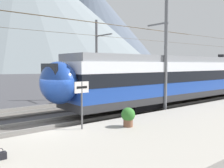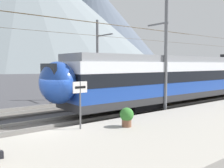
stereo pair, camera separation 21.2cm
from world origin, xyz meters
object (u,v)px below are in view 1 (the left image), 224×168
object	(u,v)px
train_near_platform	(204,76)
platform_sign	(82,94)
train_far_track	(201,73)
potted_plant_platform_edge	(128,116)
catenary_mast_far_side	(98,58)
handbag_beside_passenger	(1,156)
catenary_mast_mid	(165,53)

from	to	relation	value
train_near_platform	platform_sign	size ratio (longest dim) A/B	13.90
train_far_track	potted_plant_platform_edge	bearing A→B (deg)	-157.00
train_far_track	catenary_mast_far_side	distance (m)	13.93
handbag_beside_passenger	potted_plant_platform_edge	size ratio (longest dim) A/B	0.39
handbag_beside_passenger	catenary_mast_far_side	bearing A→B (deg)	43.87
handbag_beside_passenger	potted_plant_platform_edge	xyz separation A→B (m)	(5.68, 0.52, 0.40)
catenary_mast_mid	potted_plant_platform_edge	size ratio (longest dim) A/B	43.71
catenary_mast_far_side	handbag_beside_passenger	size ratio (longest dim) A/B	110.82
catenary_mast_far_side	potted_plant_platform_edge	world-z (taller)	catenary_mast_far_side
catenary_mast_mid	train_near_platform	bearing A→B (deg)	10.87
train_near_platform	catenary_mast_mid	bearing A→B (deg)	-169.13
platform_sign	handbag_beside_passenger	distance (m)	4.30
train_near_platform	potted_plant_platform_edge	size ratio (longest dim) A/B	33.13
train_near_platform	catenary_mast_mid	distance (m)	7.44
catenary_mast_far_side	potted_plant_platform_edge	size ratio (longest dim) A/B	43.71
platform_sign	catenary_mast_far_side	bearing A→B (deg)	51.56
train_near_platform	catenary_mast_mid	world-z (taller)	catenary_mast_mid
train_near_platform	train_far_track	size ratio (longest dim) A/B	0.96
train_near_platform	train_far_track	xyz separation A→B (m)	(6.71, 4.52, 0.00)
train_near_platform	handbag_beside_passenger	distance (m)	18.47
catenary_mast_far_side	catenary_mast_mid	bearing A→B (deg)	-90.87
catenary_mast_mid	catenary_mast_far_side	xyz separation A→B (m)	(0.12, 7.84, -0.14)
train_near_platform	platform_sign	bearing A→B (deg)	-169.70
catenary_mast_far_side	platform_sign	world-z (taller)	catenary_mast_far_side
potted_plant_platform_edge	handbag_beside_passenger	bearing A→B (deg)	-174.75
potted_plant_platform_edge	catenary_mast_far_side	bearing A→B (deg)	62.23
catenary_mast_far_side	train_far_track	bearing A→B (deg)	-8.11
catenary_mast_mid	catenary_mast_far_side	world-z (taller)	catenary_mast_mid
train_near_platform	catenary_mast_far_side	distance (m)	9.66
catenary_mast_mid	train_far_track	bearing A→B (deg)	23.07
catenary_mast_mid	potted_plant_platform_edge	distance (m)	6.39
train_far_track	potted_plant_platform_edge	xyz separation A→B (m)	(-18.96, -8.05, -1.36)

